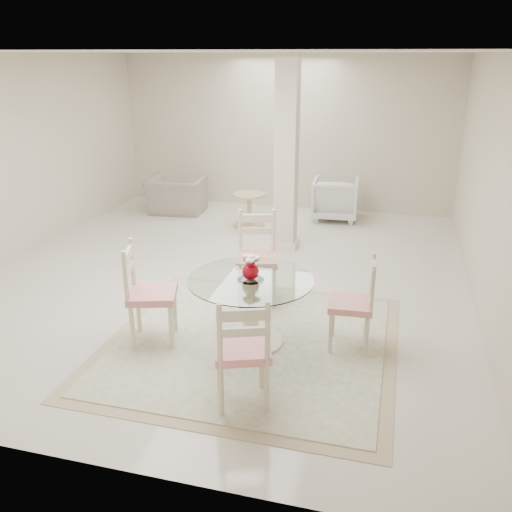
% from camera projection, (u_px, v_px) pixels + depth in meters
% --- Properties ---
extents(ground, '(7.00, 7.00, 0.00)m').
position_uv_depth(ground, '(226.00, 276.00, 6.97)').
color(ground, silver).
rests_on(ground, ground).
extents(room_shell, '(6.02, 7.02, 2.71)m').
position_uv_depth(room_shell, '(223.00, 129.00, 6.32)').
color(room_shell, beige).
rests_on(room_shell, ground).
extents(column, '(0.30, 0.30, 2.70)m').
position_uv_depth(column, '(287.00, 155.00, 7.55)').
color(column, beige).
rests_on(column, ground).
extents(area_rug, '(2.80, 2.80, 0.02)m').
position_uv_depth(area_rug, '(251.00, 343.00, 5.34)').
color(area_rug, tan).
rests_on(area_rug, ground).
extents(dining_table, '(1.20, 1.20, 0.69)m').
position_uv_depth(dining_table, '(251.00, 311.00, 5.22)').
color(dining_table, beige).
rests_on(dining_table, ground).
extents(red_vase, '(0.19, 0.18, 0.25)m').
position_uv_depth(red_vase, '(251.00, 267.00, 5.05)').
color(red_vase, '#A80514').
rests_on(red_vase, dining_table).
extents(dining_chair_east, '(0.43, 0.43, 1.02)m').
position_uv_depth(dining_chair_east, '(358.00, 297.00, 5.08)').
color(dining_chair_east, beige).
rests_on(dining_chair_east, ground).
extents(dining_chair_north, '(0.56, 0.56, 1.15)m').
position_uv_depth(dining_chair_north, '(257.00, 250.00, 6.08)').
color(dining_chair_north, beige).
rests_on(dining_chair_north, ground).
extents(dining_chair_west, '(0.56, 0.56, 1.12)m').
position_uv_depth(dining_chair_west, '(144.00, 286.00, 5.19)').
color(dining_chair_west, '#F2E8C7').
rests_on(dining_chair_west, ground).
extents(dining_chair_south, '(0.56, 0.56, 1.09)m').
position_uv_depth(dining_chair_south, '(242.00, 344.00, 4.18)').
color(dining_chair_south, beige).
rests_on(dining_chair_south, ground).
extents(recliner_taupe, '(1.05, 0.94, 0.63)m').
position_uv_depth(recliner_taupe, '(177.00, 195.00, 9.65)').
color(recliner_taupe, gray).
rests_on(recliner_taupe, ground).
extents(armchair_white, '(0.79, 0.81, 0.70)m').
position_uv_depth(armchair_white, '(335.00, 199.00, 9.26)').
color(armchair_white, silver).
rests_on(armchair_white, ground).
extents(side_table, '(0.53, 0.53, 0.55)m').
position_uv_depth(side_table, '(249.00, 211.00, 8.89)').
color(side_table, tan).
rests_on(side_table, ground).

